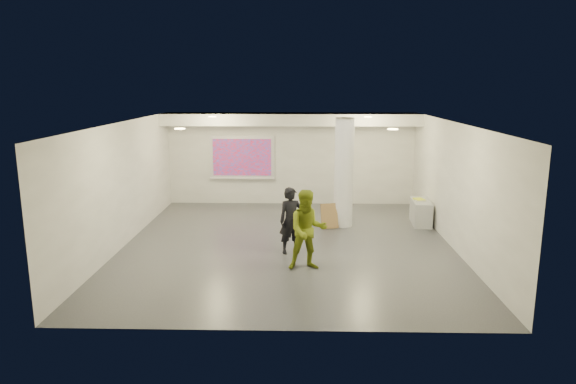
{
  "coord_description": "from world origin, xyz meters",
  "views": [
    {
      "loc": [
        0.31,
        -12.1,
        3.89
      ],
      "look_at": [
        0.0,
        0.4,
        1.25
      ],
      "focal_mm": 32.0,
      "sensor_mm": 36.0,
      "label": 1
    }
  ],
  "objects_px": {
    "column": "(344,173)",
    "woman": "(291,221)",
    "man": "(308,230)",
    "projection_screen": "(242,158)",
    "credenza": "(421,212)"
  },
  "relations": [
    {
      "from": "column",
      "to": "woman",
      "type": "bearing_deg",
      "value": -120.23
    },
    {
      "from": "column",
      "to": "credenza",
      "type": "distance_m",
      "value": 2.52
    },
    {
      "from": "column",
      "to": "woman",
      "type": "relative_size",
      "value": 1.92
    },
    {
      "from": "projection_screen",
      "to": "credenza",
      "type": "xyz_separation_m",
      "value": [
        5.32,
        -2.4,
        -1.19
      ]
    },
    {
      "from": "credenza",
      "to": "man",
      "type": "relative_size",
      "value": 0.67
    },
    {
      "from": "column",
      "to": "woman",
      "type": "distance_m",
      "value": 2.88
    },
    {
      "from": "column",
      "to": "credenza",
      "type": "bearing_deg",
      "value": 6.47
    },
    {
      "from": "column",
      "to": "projection_screen",
      "type": "xyz_separation_m",
      "value": [
        -3.1,
        2.65,
        0.03
      ]
    },
    {
      "from": "credenza",
      "to": "projection_screen",
      "type": "bearing_deg",
      "value": 160.02
    },
    {
      "from": "projection_screen",
      "to": "woman",
      "type": "xyz_separation_m",
      "value": [
        1.7,
        -5.06,
        -0.75
      ]
    },
    {
      "from": "projection_screen",
      "to": "woman",
      "type": "distance_m",
      "value": 5.39
    },
    {
      "from": "man",
      "to": "projection_screen",
      "type": "bearing_deg",
      "value": 100.61
    },
    {
      "from": "projection_screen",
      "to": "man",
      "type": "height_order",
      "value": "projection_screen"
    },
    {
      "from": "man",
      "to": "column",
      "type": "bearing_deg",
      "value": 65.24
    },
    {
      "from": "column",
      "to": "man",
      "type": "relative_size",
      "value": 1.74
    }
  ]
}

